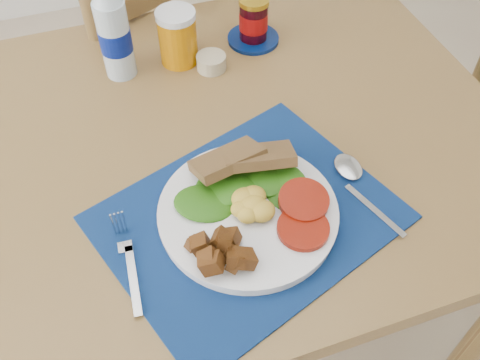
{
  "coord_description": "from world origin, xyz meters",
  "views": [
    {
      "loc": [
        -0.06,
        -0.5,
        1.47
      ],
      "look_at": [
        0.12,
        0.04,
        0.8
      ],
      "focal_mm": 40.0,
      "sensor_mm": 36.0,
      "label": 1
    }
  ],
  "objects_px": {
    "water_bottle": "(114,33)",
    "juice_glass": "(178,38)",
    "breakfast_plate": "(246,212)",
    "chair_far": "(143,27)",
    "jam_on_saucer": "(254,23)"
  },
  "relations": [
    {
      "from": "juice_glass",
      "to": "breakfast_plate",
      "type": "bearing_deg",
      "value": -91.1
    },
    {
      "from": "water_bottle",
      "to": "juice_glass",
      "type": "bearing_deg",
      "value": 0.24
    },
    {
      "from": "water_bottle",
      "to": "breakfast_plate",
      "type": "bearing_deg",
      "value": -75.32
    },
    {
      "from": "jam_on_saucer",
      "to": "juice_glass",
      "type": "bearing_deg",
      "value": -174.75
    },
    {
      "from": "breakfast_plate",
      "to": "water_bottle",
      "type": "bearing_deg",
      "value": 101.01
    },
    {
      "from": "chair_far",
      "to": "juice_glass",
      "type": "distance_m",
      "value": 0.39
    },
    {
      "from": "breakfast_plate",
      "to": "water_bottle",
      "type": "relative_size",
      "value": 1.32
    },
    {
      "from": "chair_far",
      "to": "breakfast_plate",
      "type": "xyz_separation_m",
      "value": [
        0.02,
        -0.8,
        0.15
      ]
    },
    {
      "from": "juice_glass",
      "to": "jam_on_saucer",
      "type": "relative_size",
      "value": 0.96
    },
    {
      "from": "breakfast_plate",
      "to": "jam_on_saucer",
      "type": "height_order",
      "value": "jam_on_saucer"
    },
    {
      "from": "breakfast_plate",
      "to": "juice_glass",
      "type": "bearing_deg",
      "value": 85.23
    },
    {
      "from": "chair_far",
      "to": "water_bottle",
      "type": "bearing_deg",
      "value": 49.72
    },
    {
      "from": "chair_far",
      "to": "juice_glass",
      "type": "relative_size",
      "value": 11.08
    },
    {
      "from": "chair_far",
      "to": "juice_glass",
      "type": "bearing_deg",
      "value": 70.25
    },
    {
      "from": "breakfast_plate",
      "to": "water_bottle",
      "type": "height_order",
      "value": "water_bottle"
    }
  ]
}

